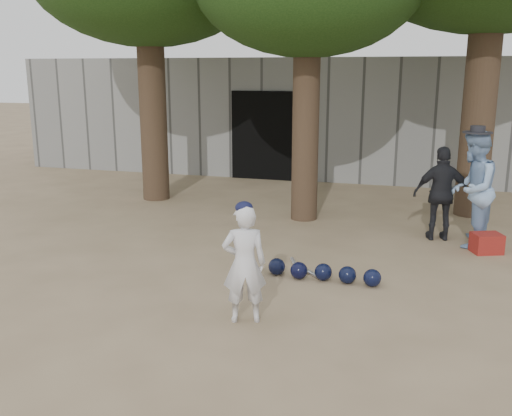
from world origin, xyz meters
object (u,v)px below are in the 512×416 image
(spectator_dark, at_px, (442,194))
(boy_player, at_px, (244,264))
(spectator_blue, at_px, (472,189))
(red_bag, at_px, (487,243))

(spectator_dark, bearing_deg, boy_player, 50.23)
(boy_player, distance_m, spectator_blue, 4.47)
(boy_player, xyz_separation_m, spectator_blue, (2.56, 3.66, 0.25))
(red_bag, bearing_deg, boy_player, -130.14)
(spectator_blue, height_order, spectator_dark, spectator_blue)
(spectator_blue, relative_size, red_bag, 4.32)
(boy_player, relative_size, spectator_dark, 0.86)
(boy_player, distance_m, spectator_dark, 4.41)
(spectator_blue, xyz_separation_m, red_bag, (0.24, -0.33, -0.76))
(spectator_blue, relative_size, spectator_dark, 1.19)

